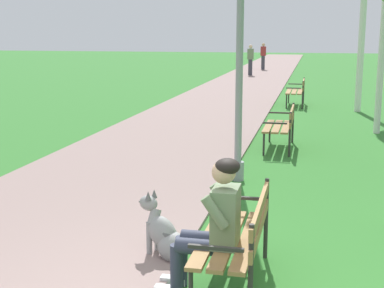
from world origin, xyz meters
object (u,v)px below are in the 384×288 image
(park_bench_near, at_px, (240,233))
(park_bench_far, at_px, (297,90))
(park_bench_mid, at_px, (282,124))
(pedestrian_distant, at_px, (250,60))
(pedestrian_further_distant, at_px, (263,56))
(dog_grey, at_px, (166,236))
(person_seated_on_near_bench, at_px, (213,221))
(lamp_post_near, at_px, (240,29))

(park_bench_near, distance_m, park_bench_far, 12.97)
(park_bench_mid, bearing_deg, pedestrian_distant, 98.55)
(park_bench_far, relative_size, pedestrian_further_distant, 0.91)
(pedestrian_distant, bearing_deg, dog_grey, -85.41)
(person_seated_on_near_bench, relative_size, lamp_post_near, 0.27)
(park_bench_near, distance_m, lamp_post_near, 4.14)
(dog_grey, xyz_separation_m, pedestrian_distant, (-1.95, 24.31, 0.58))
(person_seated_on_near_bench, distance_m, pedestrian_further_distant, 29.74)
(lamp_post_near, distance_m, pedestrian_distant, 21.24)
(lamp_post_near, distance_m, pedestrian_further_distant, 25.89)
(park_bench_far, height_order, person_seated_on_near_bench, person_seated_on_near_bench)
(park_bench_near, relative_size, person_seated_on_near_bench, 1.20)
(park_bench_mid, relative_size, pedestrian_further_distant, 0.91)
(park_bench_near, height_order, pedestrian_further_distant, pedestrian_further_distant)
(park_bench_far, bearing_deg, lamp_post_near, -93.76)
(park_bench_far, distance_m, pedestrian_distant, 12.11)
(dog_grey, bearing_deg, park_bench_near, -27.25)
(park_bench_mid, relative_size, dog_grey, 1.95)
(park_bench_far, height_order, pedestrian_further_distant, pedestrian_further_distant)
(park_bench_near, bearing_deg, dog_grey, 152.75)
(park_bench_near, distance_m, dog_grey, 0.95)
(pedestrian_further_distant, bearing_deg, park_bench_mid, -83.74)
(park_bench_far, height_order, dog_grey, park_bench_far)
(park_bench_near, distance_m, person_seated_on_near_bench, 0.34)
(dog_grey, distance_m, pedestrian_distant, 24.40)
(park_bench_near, distance_m, pedestrian_distant, 24.89)
(park_bench_near, bearing_deg, park_bench_mid, 89.85)
(pedestrian_distant, bearing_deg, park_bench_far, -76.36)
(park_bench_far, height_order, pedestrian_distant, pedestrian_distant)
(park_bench_mid, xyz_separation_m, pedestrian_distant, (-2.78, 18.50, 0.33))
(lamp_post_near, height_order, pedestrian_distant, lamp_post_near)
(pedestrian_further_distant, bearing_deg, park_bench_near, -85.09)
(park_bench_near, relative_size, park_bench_mid, 1.00)
(park_bench_mid, distance_m, pedestrian_distant, 18.71)
(pedestrian_further_distant, bearing_deg, dog_grey, -86.62)
(park_bench_near, relative_size, park_bench_far, 1.00)
(dog_grey, bearing_deg, lamp_post_near, 84.83)
(park_bench_far, xyz_separation_m, person_seated_on_near_bench, (-0.30, -13.18, 0.17))
(dog_grey, relative_size, pedestrian_further_distant, 0.47)
(park_bench_far, bearing_deg, pedestrian_distant, 103.64)
(park_bench_far, relative_size, person_seated_on_near_bench, 1.20)
(park_bench_mid, xyz_separation_m, person_seated_on_near_bench, (-0.22, -6.44, 0.17))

